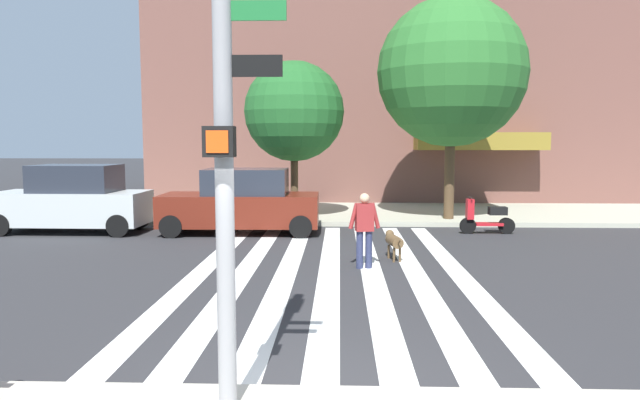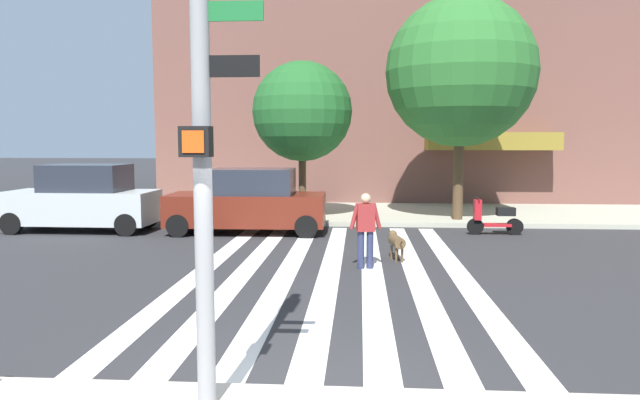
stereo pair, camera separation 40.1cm
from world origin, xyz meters
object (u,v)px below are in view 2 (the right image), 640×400
(pedestrian_dog_walker, at_px, (366,226))
(street_tree_middle, at_px, (461,72))
(dog_on_leash, at_px, (396,241))
(parked_car_behind_first, at_px, (248,202))
(traffic_light_pole, at_px, (199,58))
(street_tree_nearest, at_px, (302,112))
(parked_car_near_curb, at_px, (83,200))
(parked_scooter, at_px, (495,219))

(pedestrian_dog_walker, bearing_deg, street_tree_middle, 66.28)
(street_tree_middle, bearing_deg, dog_on_leash, -111.28)
(parked_car_behind_first, xyz_separation_m, pedestrian_dog_walker, (3.46, -4.75, 0.00))
(traffic_light_pole, xyz_separation_m, street_tree_middle, (4.76, 14.22, 1.48))
(traffic_light_pole, relative_size, street_tree_middle, 0.79)
(street_tree_nearest, bearing_deg, parked_car_near_curb, -159.58)
(parked_scooter, xyz_separation_m, dog_on_leash, (-3.14, -3.93, -0.04))
(traffic_light_pole, height_order, parked_car_near_curb, traffic_light_pole)
(parked_car_behind_first, distance_m, parked_scooter, 7.34)
(parked_car_near_curb, relative_size, parked_car_behind_first, 0.95)
(traffic_light_pole, relative_size, parked_car_near_curb, 1.29)
(parked_car_near_curb, distance_m, dog_on_leash, 10.08)
(parked_car_behind_first, bearing_deg, parked_car_near_curb, -179.98)
(parked_car_behind_first, bearing_deg, street_tree_middle, 19.97)
(traffic_light_pole, bearing_deg, parked_car_near_curb, 120.53)
(traffic_light_pole, distance_m, pedestrian_dog_walker, 7.70)
(parked_scooter, distance_m, dog_on_leash, 5.03)
(parked_scooter, distance_m, street_tree_middle, 5.11)
(street_tree_middle, bearing_deg, street_tree_nearest, 179.71)
(traffic_light_pole, height_order, pedestrian_dog_walker, traffic_light_pole)
(parked_scooter, height_order, dog_on_leash, parked_scooter)
(traffic_light_pole, distance_m, parked_car_behind_first, 12.24)
(street_tree_nearest, relative_size, pedestrian_dog_walker, 3.22)
(parked_car_near_curb, distance_m, street_tree_nearest, 7.49)
(traffic_light_pole, bearing_deg, street_tree_nearest, 91.79)
(street_tree_nearest, height_order, pedestrian_dog_walker, street_tree_nearest)
(dog_on_leash, bearing_deg, traffic_light_pole, -106.33)
(street_tree_middle, relative_size, dog_on_leash, 6.93)
(parked_car_near_curb, height_order, street_tree_middle, street_tree_middle)
(parked_car_near_curb, xyz_separation_m, parked_scooter, (12.46, 0.13, -0.49))
(street_tree_nearest, bearing_deg, parked_scooter, -21.18)
(traffic_light_pole, height_order, dog_on_leash, traffic_light_pole)
(parked_car_behind_first, xyz_separation_m, dog_on_leash, (4.19, -3.80, -0.48))
(street_tree_nearest, distance_m, street_tree_middle, 5.36)
(parked_car_near_curb, relative_size, parked_scooter, 2.75)
(pedestrian_dog_walker, xyz_separation_m, dog_on_leash, (0.72, 0.95, -0.48))
(parked_car_near_curb, distance_m, pedestrian_dog_walker, 9.82)
(street_tree_nearest, bearing_deg, dog_on_leash, -65.83)
(parked_car_near_curb, xyz_separation_m, street_tree_middle, (11.73, 2.40, 4.03))
(parked_car_near_curb, bearing_deg, parked_car_behind_first, 0.02)
(parked_car_behind_first, distance_m, street_tree_middle, 8.12)
(parked_car_near_curb, height_order, dog_on_leash, parked_car_near_curb)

